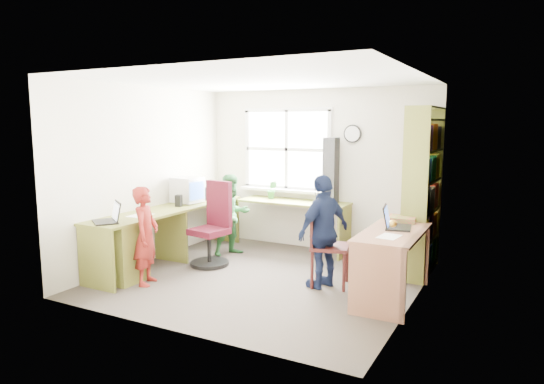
% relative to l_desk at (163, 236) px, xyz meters
% --- Properties ---
extents(room, '(3.64, 3.44, 2.44)m').
position_rel_l_desk_xyz_m(room, '(1.32, 0.38, 0.76)').
color(room, '#403932').
rests_on(room, ground).
extents(l_desk, '(2.38, 2.95, 0.75)m').
position_rel_l_desk_xyz_m(l_desk, '(0.00, 0.00, 0.00)').
color(l_desk, olive).
rests_on(l_desk, ground).
extents(right_desk, '(0.61, 1.31, 0.75)m').
position_rel_l_desk_xyz_m(right_desk, '(2.87, 0.36, 0.09)').
color(right_desk, '#9C684E').
rests_on(right_desk, ground).
extents(bookshelf, '(0.30, 1.02, 2.10)m').
position_rel_l_desk_xyz_m(bookshelf, '(2.96, 1.47, 0.55)').
color(bookshelf, olive).
rests_on(bookshelf, ground).
extents(swivel_chair, '(0.60, 0.60, 1.12)m').
position_rel_l_desk_xyz_m(swivel_chair, '(0.40, 0.54, 0.03)').
color(swivel_chair, black).
rests_on(swivel_chair, ground).
extents(wooden_chair, '(0.51, 0.51, 0.98)m').
position_rel_l_desk_xyz_m(wooden_chair, '(2.05, 0.44, 0.08)').
color(wooden_chair, '#421816').
rests_on(wooden_chair, ground).
extents(crt_monitor, '(0.41, 0.37, 0.37)m').
position_rel_l_desk_xyz_m(crt_monitor, '(-0.24, 0.82, 0.48)').
color(crt_monitor, silver).
rests_on(crt_monitor, l_desk).
extents(laptop_left, '(0.45, 0.44, 0.24)m').
position_rel_l_desk_xyz_m(laptop_left, '(-0.18, -0.71, 0.35)').
color(laptop_left, black).
rests_on(laptop_left, l_desk).
extents(laptop_right, '(0.36, 0.41, 0.25)m').
position_rel_l_desk_xyz_m(laptop_right, '(2.83, 0.52, 0.35)').
color(laptop_right, black).
rests_on(laptop_right, right_desk).
extents(speaker_a, '(0.10, 0.10, 0.16)m').
position_rel_l_desk_xyz_m(speaker_a, '(-0.16, 0.52, 0.38)').
color(speaker_a, black).
rests_on(speaker_a, l_desk).
extents(speaker_b, '(0.12, 0.12, 0.20)m').
position_rel_l_desk_xyz_m(speaker_b, '(-0.18, 1.11, 0.39)').
color(speaker_b, black).
rests_on(speaker_b, l_desk).
extents(cd_tower, '(0.21, 0.19, 0.95)m').
position_rel_l_desk_xyz_m(cd_tower, '(1.59, 1.81, 0.77)').
color(cd_tower, black).
rests_on(cd_tower, l_desk).
extents(game_box, '(0.34, 0.34, 0.06)m').
position_rel_l_desk_xyz_m(game_box, '(2.84, 0.91, 0.33)').
color(game_box, red).
rests_on(game_box, right_desk).
extents(paper_a, '(0.24, 0.32, 0.00)m').
position_rel_l_desk_xyz_m(paper_a, '(-0.17, -0.23, 0.30)').
color(paper_a, white).
rests_on(paper_a, l_desk).
extents(paper_b, '(0.22, 0.29, 0.00)m').
position_rel_l_desk_xyz_m(paper_b, '(2.90, 0.08, 0.30)').
color(paper_b, white).
rests_on(paper_b, right_desk).
extents(potted_plant, '(0.18, 0.16, 0.28)m').
position_rel_l_desk_xyz_m(potted_plant, '(0.66, 1.76, 0.43)').
color(potted_plant, '#2F7632').
rests_on(potted_plant, l_desk).
extents(person_red, '(0.42, 0.50, 1.17)m').
position_rel_l_desk_xyz_m(person_red, '(0.17, -0.51, 0.13)').
color(person_red, maroon).
rests_on(person_red, ground).
extents(person_green, '(0.64, 0.70, 1.17)m').
position_rel_l_desk_xyz_m(person_green, '(0.38, 1.07, 0.13)').
color(person_green, '#2D7136').
rests_on(person_green, ground).
extents(person_navy, '(0.58, 0.84, 1.32)m').
position_rel_l_desk_xyz_m(person_navy, '(2.07, 0.37, 0.20)').
color(person_navy, '#141E3F').
rests_on(person_navy, ground).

